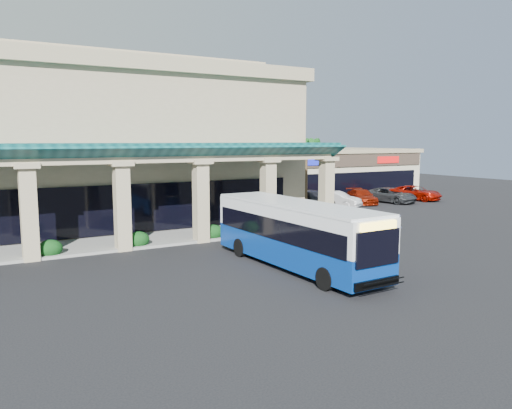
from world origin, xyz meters
TOP-DOWN VIEW (x-y plane):
  - ground at (0.00, 0.00)m, footprint 110.00×110.00m
  - main_building at (-8.00, 16.00)m, footprint 30.80×14.80m
  - arcade at (-8.00, 6.80)m, footprint 30.00×6.20m
  - strip_mall at (18.00, 24.00)m, footprint 22.50×12.50m
  - palm_0 at (8.50, 11.00)m, footprint 2.40×2.40m
  - palm_1 at (9.50, 14.00)m, footprint 2.40×2.40m
  - broadleaf_tree at (7.50, 19.00)m, footprint 2.60×2.60m
  - transit_bus at (-1.58, -2.28)m, footprint 2.81×10.84m
  - pedestrian at (6.31, -0.95)m, footprint 0.73×0.74m
  - car_silver at (10.81, 13.38)m, footprint 2.14×5.07m
  - car_white at (13.43, 13.16)m, footprint 3.10×4.45m
  - car_red at (17.00, 13.98)m, footprint 3.36×4.91m
  - car_gray at (19.93, 13.27)m, footprint 3.23×5.39m
  - car_extra at (23.46, 13.47)m, footprint 3.71×5.52m

SIDE VIEW (x-z plane):
  - ground at x=0.00m, z-range 0.00..0.00m
  - car_red at x=17.00m, z-range 0.00..1.32m
  - car_white at x=13.43m, z-range 0.00..1.39m
  - car_gray at x=19.93m, z-range 0.00..1.40m
  - car_extra at x=23.46m, z-range 0.00..1.41m
  - car_silver at x=10.81m, z-range 0.00..1.71m
  - pedestrian at x=6.31m, z-range 0.00..1.72m
  - transit_bus at x=-1.58m, z-range 0.00..3.01m
  - broadleaf_tree at x=7.50m, z-range 0.00..4.81m
  - strip_mall at x=18.00m, z-range 0.00..4.90m
  - arcade at x=-8.00m, z-range 0.00..5.70m
  - palm_1 at x=9.50m, z-range 0.00..5.80m
  - palm_0 at x=8.50m, z-range 0.00..6.60m
  - main_building at x=-8.00m, z-range 0.00..11.35m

